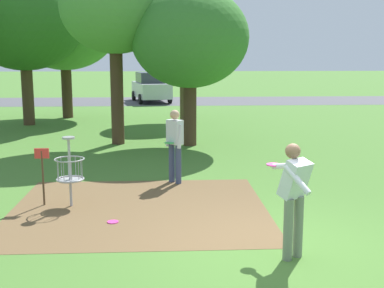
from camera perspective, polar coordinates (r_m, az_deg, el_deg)
name	(u,v)px	position (r m, az deg, el deg)	size (l,w,h in m)	color
ground_plane	(276,249)	(8.02, 9.57, -11.67)	(160.00, 160.00, 0.00)	#47752D
dirt_tee_pad	(139,209)	(9.88, -6.00, -7.31)	(4.93, 4.34, 0.01)	brown
disc_golf_basket	(67,169)	(10.11, -14.04, -2.75)	(0.98, 0.58, 1.39)	#9E9EA3
player_foreground_watching	(175,142)	(11.55, -1.97, 0.23)	(0.45, 0.46, 1.71)	#384260
player_throwing	(294,193)	(7.42, 11.48, -5.50)	(0.56, 1.14, 1.71)	slate
frisbee_by_tee	(113,222)	(9.17, -8.98, -8.74)	(0.20, 0.20, 0.02)	#E53D99
tree_near_left	(64,23)	(24.28, -14.35, 13.13)	(5.02, 5.02, 6.48)	#422D1E
tree_near_right	(23,19)	(22.22, -18.61, 13.27)	(4.93, 4.93, 6.46)	#4C3823
tree_mid_left	(184,35)	(22.35, -0.87, 12.25)	(3.40, 3.40, 5.24)	brown
tree_mid_center	(115,8)	(16.78, -8.77, 15.03)	(3.51, 3.51, 5.95)	#422D1E
tree_far_left	(190,38)	(16.28, -0.25, 11.95)	(3.77, 3.77, 5.08)	#422D1E
parking_lot_strip	(191,101)	(32.09, -0.07, 4.92)	(36.00, 6.00, 0.01)	#4C4C51
parked_car_leftmost	(151,87)	(31.57, -4.67, 6.47)	(2.65, 4.49, 1.84)	#B2B7BC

